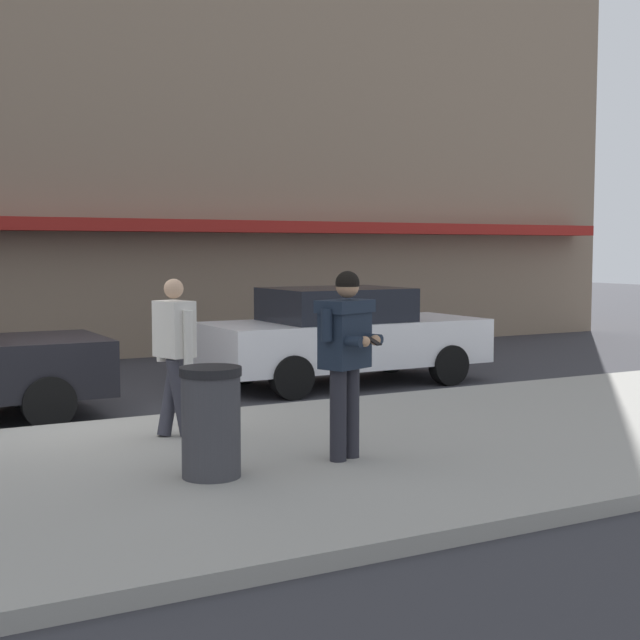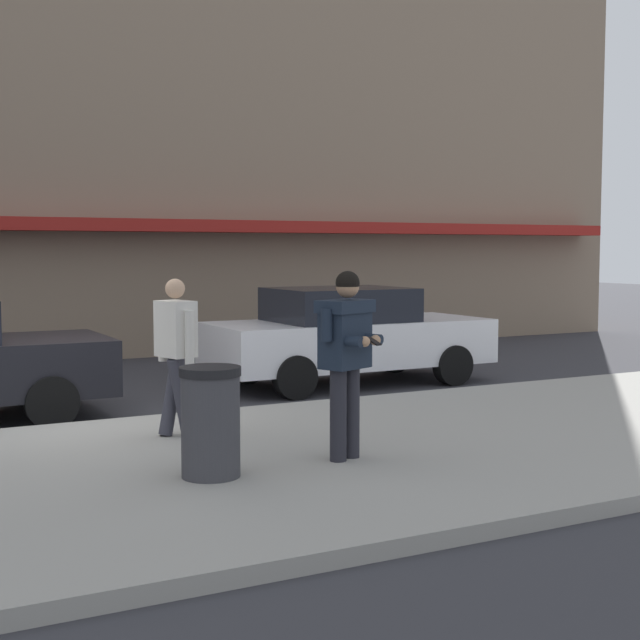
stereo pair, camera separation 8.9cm
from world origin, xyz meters
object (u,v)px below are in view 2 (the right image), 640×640
object	(u,v)px
man_texting_on_phone	(346,344)
trash_bin	(211,421)
pedestrian_in_light_coat	(176,347)
parked_sedan_far	(347,335)

from	to	relation	value
man_texting_on_phone	trash_bin	world-z (taller)	man_texting_on_phone
pedestrian_in_light_coat	trash_bin	world-z (taller)	pedestrian_in_light_coat
man_texting_on_phone	pedestrian_in_light_coat	size ratio (longest dim) A/B	1.06
pedestrian_in_light_coat	man_texting_on_phone	bearing A→B (deg)	-58.43
trash_bin	man_texting_on_phone	bearing A→B (deg)	0.40
parked_sedan_far	man_texting_on_phone	bearing A→B (deg)	-119.61
parked_sedan_far	trash_bin	xyz separation A→B (m)	(-4.15, -4.89, -0.16)
parked_sedan_far	pedestrian_in_light_coat	bearing A→B (deg)	-141.18
parked_sedan_far	trash_bin	bearing A→B (deg)	-130.31
parked_sedan_far	pedestrian_in_light_coat	distance (m)	4.97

